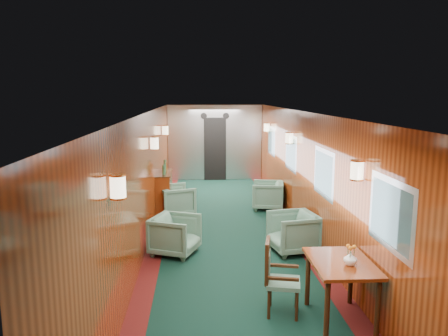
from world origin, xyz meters
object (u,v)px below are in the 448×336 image
dining_table (341,271)px  credenza (164,193)px  armchair_left_near (175,235)px  armchair_right_far (268,195)px  armchair_right_near (293,232)px  side_chair (276,274)px  armchair_left_far (176,200)px

dining_table → credenza: bearing=116.7°
credenza → armchair_left_near: bearing=-82.0°
credenza → armchair_right_far: size_ratio=1.69×
armchair_right_near → credenza: bearing=-148.3°
dining_table → armchair_right_far: dining_table is taller
dining_table → credenza: credenza is taller
armchair_right_near → armchair_right_far: (0.03, 2.90, -0.02)m
side_chair → armchair_left_near: size_ratio=1.28×
dining_table → armchair_right_far: (-0.02, 5.28, -0.31)m
armchair_left_near → armchair_right_near: armchair_right_near is taller
armchair_left_far → armchair_right_far: size_ratio=1.04×
armchair_left_near → armchair_left_far: bearing=24.0°
dining_table → side_chair: bearing=161.5°
armchair_right_near → armchair_right_far: size_ratio=1.05×
dining_table → credenza: 5.60m
armchair_left_near → armchair_right_near: bearing=-69.3°
armchair_left_near → armchair_right_near: 2.05m
credenza → armchair_left_near: 2.64m
dining_table → armchair_left_near: bearing=131.6°
side_chair → armchair_right_far: side_chair is taller
dining_table → side_chair: 0.79m
armchair_left_near → armchair_right_near: (2.05, -0.03, 0.01)m
credenza → armchair_right_near: credenza is taller
credenza → armchair_right_near: 3.59m
armchair_right_near → armchair_right_far: bearing=168.8°
armchair_right_near → armchair_left_near: bearing=-101.7°
credenza → armchair_right_far: bearing=6.0°
armchair_left_far → armchair_right_near: size_ratio=1.00×
dining_table → armchair_left_far: size_ratio=1.34×
armchair_left_near → dining_table: bearing=-117.5°
credenza → armchair_left_far: credenza is taller
side_chair → armchair_right_far: bearing=94.3°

